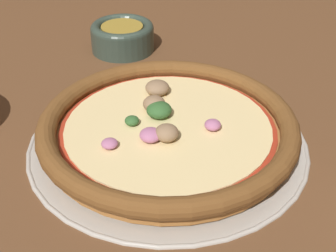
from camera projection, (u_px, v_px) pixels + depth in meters
name	position (u px, v px, depth m)	size (l,w,h in m)	color
ground_plane	(168.00, 142.00, 0.56)	(3.00, 3.00, 0.00)	brown
pizza_tray	(168.00, 140.00, 0.56)	(0.33, 0.33, 0.01)	#B7B2A8
pizza	(168.00, 127.00, 0.55)	(0.31, 0.31, 0.04)	#A86B33
bowl_near	(122.00, 36.00, 0.76)	(0.10, 0.10, 0.05)	#334238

